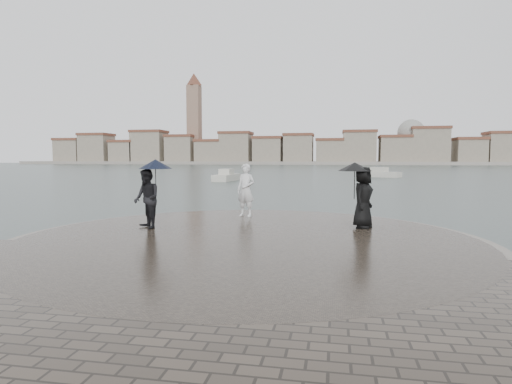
# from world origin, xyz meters

# --- Properties ---
(ground) EXTENTS (400.00, 400.00, 0.00)m
(ground) POSITION_xyz_m (0.00, 0.00, 0.00)
(ground) COLOR #2B3835
(ground) RESTS_ON ground
(kerb_ring) EXTENTS (12.50, 12.50, 0.32)m
(kerb_ring) POSITION_xyz_m (0.00, 3.50, 0.16)
(kerb_ring) COLOR gray
(kerb_ring) RESTS_ON ground
(quay_tip) EXTENTS (11.90, 11.90, 0.36)m
(quay_tip) POSITION_xyz_m (0.00, 3.50, 0.18)
(quay_tip) COLOR #2D261E
(quay_tip) RESTS_ON ground
(statue) EXTENTS (0.80, 0.65, 1.88)m
(statue) POSITION_xyz_m (-0.86, 7.44, 1.30)
(statue) COLOR silver
(statue) RESTS_ON quay_tip
(visitor_left) EXTENTS (1.28, 1.13, 2.04)m
(visitor_left) POSITION_xyz_m (-3.14, 4.37, 1.46)
(visitor_left) COLOR black
(visitor_left) RESTS_ON quay_tip
(visitor_right) EXTENTS (1.21, 1.14, 1.95)m
(visitor_right) POSITION_xyz_m (3.02, 5.64, 1.48)
(visitor_right) COLOR black
(visitor_right) RESTS_ON quay_tip
(far_skyline) EXTENTS (260.00, 20.00, 37.00)m
(far_skyline) POSITION_xyz_m (-6.29, 160.71, 5.61)
(far_skyline) COLOR gray
(far_skyline) RESTS_ON ground
(boats) EXTENTS (37.66, 18.08, 1.50)m
(boats) POSITION_xyz_m (7.72, 41.02, 0.38)
(boats) COLOR beige
(boats) RESTS_ON ground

